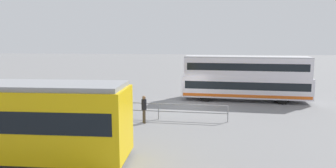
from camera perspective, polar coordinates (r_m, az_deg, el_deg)
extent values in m
plane|color=slate|center=(24.82, 3.92, -3.97)|extent=(160.00, 160.00, 0.00)
cube|color=silver|center=(27.42, 13.89, -0.42)|extent=(10.70, 3.26, 1.74)
cube|color=silver|center=(27.23, 14.01, 3.06)|extent=(10.38, 3.13, 1.60)
cube|color=black|center=(27.39, 13.90, 0.01)|extent=(10.18, 3.25, 0.64)
cube|color=black|center=(27.22, 14.02, 3.23)|extent=(9.85, 3.13, 0.60)
cube|color=#D85919|center=(27.52, 13.84, -1.70)|extent=(10.49, 3.28, 0.24)
cube|color=#B2B2B7|center=(27.17, 14.08, 4.85)|extent=(10.38, 3.13, 0.10)
cylinder|color=black|center=(27.53, 7.03, -1.73)|extent=(1.17, 2.54, 1.00)
cylinder|color=black|center=(27.87, 19.80, -2.04)|extent=(1.17, 2.54, 1.00)
cylinder|color=#4C3F2D|center=(19.86, -4.47, -5.84)|extent=(0.14, 0.14, 0.86)
cylinder|color=#4C3F2D|center=(19.65, -4.31, -5.99)|extent=(0.14, 0.14, 0.86)
cylinder|color=black|center=(19.58, -4.42, -3.77)|extent=(0.42, 0.42, 0.66)
sphere|color=#8C6647|center=(19.49, -4.43, -2.49)|extent=(0.23, 0.23, 0.23)
cube|color=gray|center=(20.47, -1.75, -3.60)|extent=(8.97, 0.52, 0.06)
cube|color=gray|center=(20.58, -1.75, -4.97)|extent=(8.97, 0.52, 0.06)
cylinder|color=gray|center=(20.23, 10.89, -5.42)|extent=(0.07, 0.07, 1.05)
cylinder|color=gray|center=(20.58, -1.75, -5.03)|extent=(0.07, 0.07, 1.05)
cylinder|color=gray|center=(21.87, -13.40, -4.46)|extent=(0.07, 0.07, 1.05)
cylinder|color=slate|center=(22.20, -15.96, -2.81)|extent=(0.10, 0.10, 2.23)
cube|color=#1999D8|center=(22.05, -16.07, -1.09)|extent=(1.19, 0.09, 0.66)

